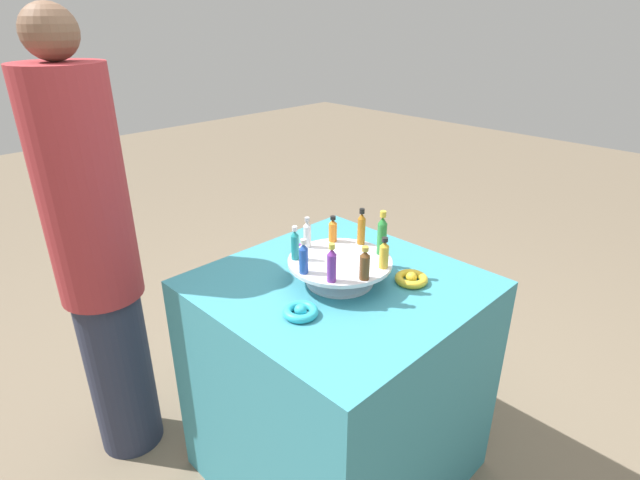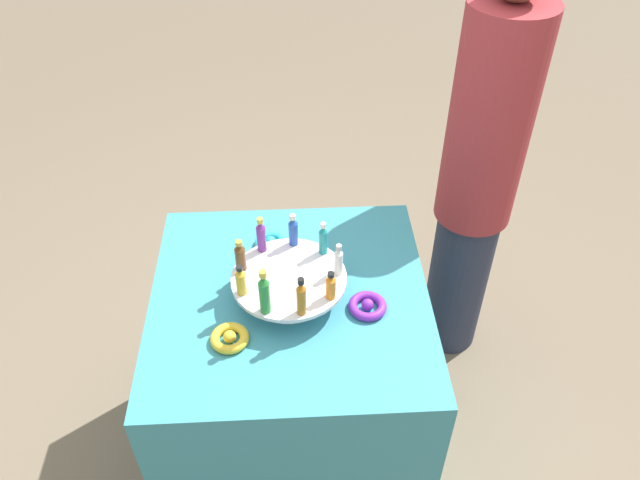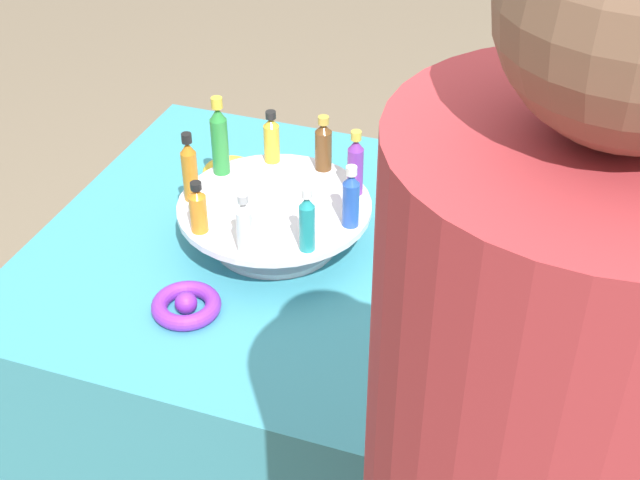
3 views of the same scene
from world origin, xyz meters
The scene contains 14 objects.
party_table centered at (0.00, 0.00, 0.40)m, with size 0.81×0.81×0.80m.
display_stand centered at (0.00, 0.00, 0.85)m, with size 0.33×0.33×0.08m.
bottle_purple centered at (-0.08, 0.12, 0.93)m, with size 0.03×0.03×0.12m.
bottle_brown centered at (-0.13, 0.04, 0.92)m, with size 0.03×0.03×0.10m.
bottle_gold centered at (-0.13, -0.06, 0.92)m, with size 0.03×0.03×0.10m.
bottle_green centered at (-0.06, -0.13, 0.94)m, with size 0.03×0.03×0.15m.
bottle_amber centered at (0.03, -0.14, 0.93)m, with size 0.03×0.03×0.12m.
bottle_orange centered at (0.11, -0.08, 0.92)m, with size 0.03×0.03×0.09m.
bottle_clear centered at (0.14, 0.01, 0.93)m, with size 0.03×0.03×0.10m.
bottle_teal centered at (0.10, 0.10, 0.93)m, with size 0.02×0.02×0.11m.
bottle_blue centered at (0.02, 0.14, 0.93)m, with size 0.03×0.03×0.11m.
ribbon_bow_teal centered at (-0.06, 0.22, 0.81)m, with size 0.10×0.10×0.04m.
ribbon_bow_gold centered at (-0.16, -0.16, 0.81)m, with size 0.11×0.11×0.04m.
ribbon_bow_purple centered at (0.22, -0.06, 0.81)m, with size 0.11×0.11×0.04m.
Camera 3 is at (1.15, 0.48, 1.70)m, focal length 50.00 mm.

